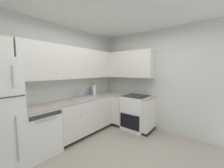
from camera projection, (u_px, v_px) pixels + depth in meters
name	position (u px, v px, depth m)	size (l,w,h in m)	color
ground_plane	(118.00, 168.00, 2.17)	(3.58, 3.35, 0.02)	#A89E8E
wall_back	(59.00, 82.00, 3.10)	(3.68, 0.05, 2.61)	silver
wall_right	(159.00, 81.00, 3.46)	(0.05, 3.45, 2.61)	silver
dishwasher	(40.00, 131.00, 2.52)	(0.60, 0.63, 0.86)	white
lower_cabinets_back	(84.00, 116.00, 3.33)	(1.49, 0.62, 0.86)	silver
countertop_back	(83.00, 99.00, 3.29)	(2.69, 0.60, 0.04)	#B7A89E
lower_cabinets_right	(131.00, 112.00, 3.69)	(0.62, 1.04, 0.86)	silver
countertop_right	(131.00, 96.00, 3.64)	(0.60, 1.04, 0.03)	#B7A89E
oven_range	(136.00, 112.00, 3.61)	(0.68, 0.62, 1.04)	white
upper_cabinets_back	(73.00, 63.00, 3.16)	(2.37, 0.34, 0.72)	silver
upper_cabinets_right	(126.00, 65.00, 3.82)	(0.32, 1.57, 0.72)	silver
sink	(84.00, 100.00, 3.27)	(0.60, 0.40, 0.10)	#B7B7BC
faucet	(79.00, 92.00, 3.39)	(0.07, 0.16, 0.21)	silver
soap_bottle	(90.00, 92.00, 3.69)	(0.07, 0.07, 0.17)	#3F72BF
paper_towel_roll	(94.00, 90.00, 3.77)	(0.11, 0.11, 0.33)	white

